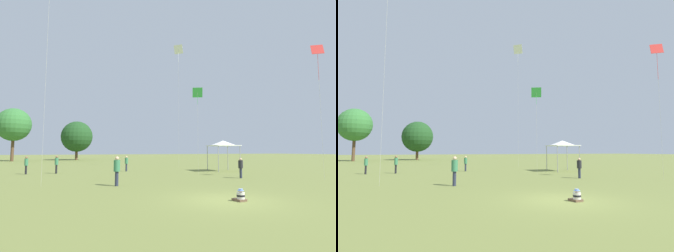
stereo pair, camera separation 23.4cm
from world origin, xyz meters
The scene contains 13 objects.
ground_plane centered at (0.00, 0.00, 0.00)m, with size 300.00×300.00×0.00m, color olive.
seated_toddler centered at (0.41, -0.37, 0.21)m, with size 0.49×0.57×0.55m.
person_standing_0 centered at (-7.41, 17.66, 1.04)m, with size 0.43×0.43×1.72m.
person_standing_1 centered at (6.51, 7.58, 0.96)m, with size 0.49×0.49×1.62m.
person_standing_2 centered at (-10.03, 17.83, 1.00)m, with size 0.42×0.42×1.67m.
person_standing_3 centered at (-3.69, 6.59, 1.09)m, with size 0.50×0.50×1.84m.
person_standing_4 centered at (-0.48, 17.98, 0.97)m, with size 0.37×0.37×1.63m.
canopy_tent centered at (9.33, 14.26, 2.98)m, with size 3.07×3.07×3.30m.
kite_0 centered at (7.83, 22.73, 16.01)m, with size 1.29×1.21×17.09m.
kite_1 centered at (4.90, 11.77, 7.55)m, with size 0.99×0.71×8.20m.
kite_3 centered at (11.77, 4.33, 9.87)m, with size 0.94×0.81×10.71m.
distant_tree_0 centered at (-16.72, 52.99, 7.65)m, with size 6.91×6.91×11.14m.
distant_tree_1 centered at (-3.89, 56.05, 5.56)m, with size 7.26×7.26×9.20m.
Camera 1 is at (-6.87, -10.06, 2.20)m, focal length 28.00 mm.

